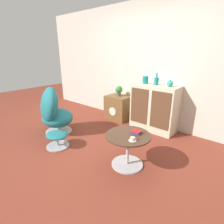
{
  "coord_description": "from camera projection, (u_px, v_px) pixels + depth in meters",
  "views": [
    {
      "loc": [
        1.96,
        -1.76,
        1.6
      ],
      "look_at": [
        0.02,
        0.53,
        0.55
      ],
      "focal_mm": 28.0,
      "sensor_mm": 36.0,
      "label": 1
    }
  ],
  "objects": [
    {
      "name": "ottoman",
      "position": [
        57.0,
        137.0,
        3.04
      ],
      "size": [
        0.4,
        0.39,
        0.27
      ],
      "color": "#B7B7BC",
      "rests_on": "ground_plane"
    },
    {
      "name": "vase_inner_right",
      "position": [
        170.0,
        84.0,
        3.3
      ],
      "size": [
        0.12,
        0.12,
        0.13
      ],
      "color": "teal",
      "rests_on": "sideboard"
    },
    {
      "name": "tv_console",
      "position": [
        118.0,
        107.0,
        4.29
      ],
      "size": [
        0.57,
        0.46,
        0.58
      ],
      "color": "brown",
      "rests_on": "ground_plane"
    },
    {
      "name": "vase_leftmost",
      "position": [
        145.0,
        80.0,
        3.62
      ],
      "size": [
        0.12,
        0.12,
        0.15
      ],
      "color": "#147A75",
      "rests_on": "sideboard"
    },
    {
      "name": "potted_plant",
      "position": [
        119.0,
        90.0,
        4.15
      ],
      "size": [
        0.17,
        0.17,
        0.24
      ],
      "color": "#4C4C51",
      "rests_on": "tv_console"
    },
    {
      "name": "book_stack",
      "position": [
        136.0,
        132.0,
        2.48
      ],
      "size": [
        0.15,
        0.11,
        0.04
      ],
      "color": "#1E478C",
      "rests_on": "coffee_table"
    },
    {
      "name": "egg_chair",
      "position": [
        53.0,
        112.0,
        3.49
      ],
      "size": [
        0.91,
        0.87,
        0.98
      ],
      "color": "#B7B7BC",
      "rests_on": "ground_plane"
    },
    {
      "name": "ground_plane",
      "position": [
        91.0,
        150.0,
        2.99
      ],
      "size": [
        12.0,
        12.0,
        0.0
      ],
      "primitive_type": "plane",
      "color": "brown"
    },
    {
      "name": "teacup",
      "position": [
        133.0,
        139.0,
        2.27
      ],
      "size": [
        0.1,
        0.1,
        0.05
      ],
      "color": "silver",
      "rests_on": "coffee_table"
    },
    {
      "name": "wall_back",
      "position": [
        146.0,
        66.0,
        3.81
      ],
      "size": [
        6.4,
        0.06,
        2.6
      ],
      "color": "beige",
      "rests_on": "ground_plane"
    },
    {
      "name": "sideboard",
      "position": [
        154.0,
        108.0,
        3.64
      ],
      "size": [
        0.93,
        0.47,
        0.96
      ],
      "color": "beige",
      "rests_on": "ground_plane"
    },
    {
      "name": "vase_inner_left",
      "position": [
        156.0,
        81.0,
        3.47
      ],
      "size": [
        0.09,
        0.09,
        0.23
      ],
      "color": "#147A75",
      "rests_on": "sideboard"
    },
    {
      "name": "coffee_table",
      "position": [
        128.0,
        146.0,
        2.5
      ],
      "size": [
        0.64,
        0.64,
        0.49
      ],
      "color": "#B7B7BC",
      "rests_on": "ground_plane"
    }
  ]
}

